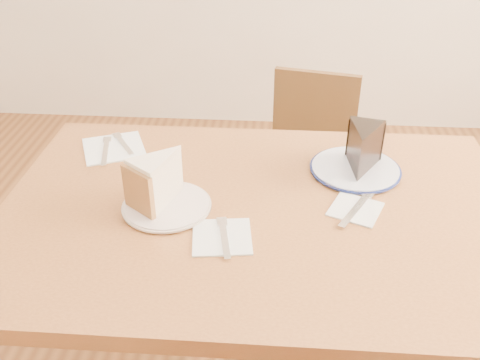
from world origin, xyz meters
name	(u,v)px	position (x,y,z in m)	size (l,w,h in m)	color
table	(258,241)	(0.00, 0.00, 0.65)	(1.20, 0.80, 0.75)	brown
chair_far	(306,167)	(0.15, 0.74, 0.42)	(0.45, 0.45, 0.76)	#392311
plate_cream	(167,206)	(-0.21, -0.02, 0.76)	(0.20, 0.20, 0.01)	silver
plate_navy	(355,169)	(0.24, 0.18, 0.76)	(0.22, 0.22, 0.01)	white
carrot_cake	(162,180)	(-0.22, 0.00, 0.81)	(0.09, 0.13, 0.10)	white
chocolate_cake	(362,152)	(0.25, 0.17, 0.81)	(0.09, 0.13, 0.10)	black
napkin_cream	(222,237)	(-0.07, -0.12, 0.75)	(0.12, 0.12, 0.00)	white
napkin_navy	(355,209)	(0.22, 0.01, 0.75)	(0.11, 0.11, 0.00)	white
napkin_spare	(114,148)	(-0.41, 0.25, 0.75)	(0.16, 0.16, 0.00)	white
fork_cream	(224,238)	(-0.07, -0.13, 0.76)	(0.01, 0.14, 0.00)	silver
knife_navy	(356,208)	(0.22, 0.00, 0.76)	(0.02, 0.17, 0.00)	silver
fork_spare	(123,144)	(-0.39, 0.27, 0.76)	(0.01, 0.14, 0.00)	silver
knife_spare	(106,151)	(-0.43, 0.22, 0.76)	(0.01, 0.16, 0.00)	silver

